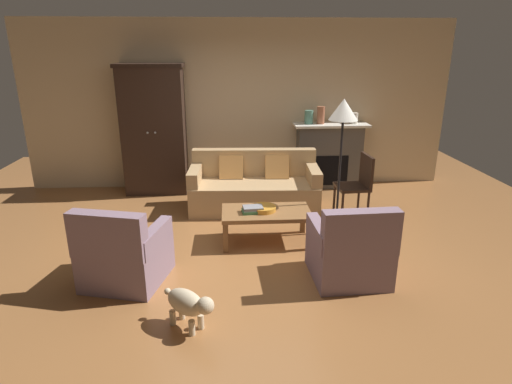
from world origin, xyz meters
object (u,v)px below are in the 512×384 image
Objects in this scene: coffee_table at (266,215)px; mantel_vase_cream at (353,118)px; armoire at (154,130)px; mantel_vase_terracotta at (321,115)px; armchair_near_right at (350,252)px; floor_lamp at (343,118)px; book_stack at (252,210)px; mantel_vase_jade at (309,117)px; dog at (188,304)px; fireplace at (329,155)px; side_chair_wooden at (358,181)px; couch at (254,188)px; fruit_bowl at (263,208)px; armchair_near_left at (124,255)px.

coffee_table is 2.86m from mantel_vase_cream.
mantel_vase_terracotta is at bearing 1.24° from armoire.
floor_lamp is (0.16, 1.21, 1.21)m from armchair_near_right.
book_stack is 1.19× the size of mantel_vase_jade.
coffee_table is at bearing 64.33° from dog.
fireplace is 2.66× the size of dog.
armchair_near_right is at bearing -108.44° from side_chair_wooden.
mantel_vase_jade reaches higher than book_stack.
couch is 1.20m from fruit_bowl.
coffee_table is 1.18× the size of armchair_near_left.
dog is at bearing -111.28° from book_stack.
book_stack is 1.35m from armchair_near_right.
fireplace is at bearing 59.75° from coffee_table.
armchair_near_left is 3.01m from floor_lamp.
mantel_vase_terracotta is at bearing 0.00° from mantel_vase_jade.
fireplace is at bearing 1.51° from armoire.
dog is at bearing -118.29° from fireplace.
mantel_vase_jade is 4.37m from dog.
floor_lamp is at bearing 82.61° from armchair_near_right.
mantel_vase_terracotta is at bearing 62.31° from fruit_bowl.
side_chair_wooden is at bearing 30.26° from armchair_near_left.
floor_lamp reaches higher than armchair_near_left.
fruit_bowl reaches higher than dog.
couch is 6.79× the size of mantel_vase_terracotta.
mantel_vase_jade is (0.98, 0.97, 0.91)m from couch.
coffee_table is 0.62× the size of floor_lamp.
book_stack is (-0.14, -0.06, 0.01)m from fruit_bowl.
side_chair_wooden is at bearing 30.88° from coffee_table.
fireplace reaches higher than fruit_bowl.
coffee_table is 1.26m from armchair_near_right.
fruit_bowl is 1.77m from armchair_near_left.
book_stack is at bearing 68.72° from dog.
side_chair_wooden is (2.96, 1.73, 0.20)m from armchair_near_left.
couch is 7.31× the size of book_stack.
armchair_near_right is (-0.86, -3.14, -0.89)m from mantel_vase_cream.
couch is at bearing 112.03° from armchair_near_right.
mantel_vase_cream is 0.20× the size of armchair_near_right.
mantel_vase_terracotta reaches higher than fireplace.
mantel_vase_jade is at bearing 110.78° from side_chair_wooden.
floor_lamp reaches higher than couch.
fireplace is 1.70m from couch.
armchair_near_left is at bearing -148.65° from book_stack.
mantel_vase_jade is (2.57, 0.06, 0.18)m from armoire.
coffee_table is 3.82× the size of mantel_vase_terracotta.
mantel_vase_jade reaches higher than mantel_vase_cream.
coffee_table is at bearing -116.80° from mantel_vase_terracotta.
armoire is at bearing -178.76° from mantel_vase_terracotta.
book_stack is (-1.45, -2.24, -0.11)m from fireplace.
armoire is at bearing 144.47° from floor_lamp.
mantel_vase_jade is 0.20m from mantel_vase_terracotta.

